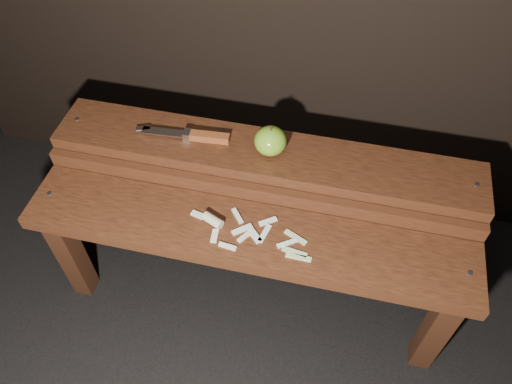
% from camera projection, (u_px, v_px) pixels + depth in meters
% --- Properties ---
extents(ground, '(60.00, 60.00, 0.00)m').
position_uv_depth(ground, '(252.00, 292.00, 1.65)').
color(ground, black).
extents(bench_front_tier, '(1.20, 0.20, 0.42)m').
position_uv_depth(bench_front_tier, '(246.00, 249.00, 1.34)').
color(bench_front_tier, black).
rests_on(bench_front_tier, ground).
extents(bench_rear_tier, '(1.20, 0.21, 0.50)m').
position_uv_depth(bench_rear_tier, '(264.00, 172.00, 1.43)').
color(bench_rear_tier, black).
rests_on(bench_rear_tier, ground).
extents(apple, '(0.09, 0.09, 0.09)m').
position_uv_depth(apple, '(270.00, 141.00, 1.34)').
color(apple, olive).
rests_on(apple, bench_rear_tier).
extents(knife, '(0.27, 0.04, 0.02)m').
position_uv_depth(knife, '(198.00, 136.00, 1.39)').
color(knife, brown).
rests_on(knife, bench_rear_tier).
extents(apple_scraps, '(0.34, 0.13, 0.03)m').
position_uv_depth(apple_scraps, '(238.00, 229.00, 1.29)').
color(apple_scraps, beige).
rests_on(apple_scraps, bench_front_tier).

